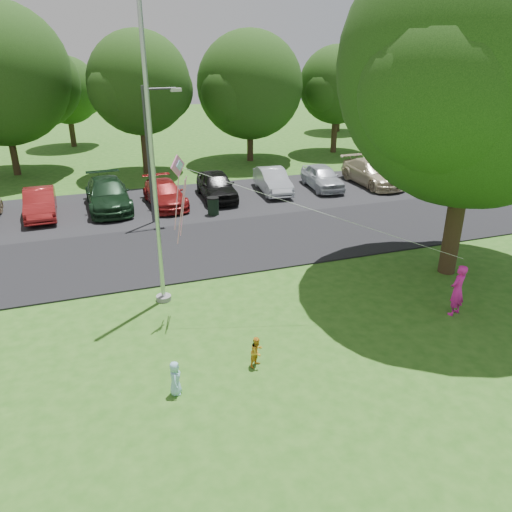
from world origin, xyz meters
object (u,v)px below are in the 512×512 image
object	(u,v)px
trash_can	(213,206)
child_blue	(175,378)
flagpole	(154,179)
big_tree	(478,74)
kite	(187,182)
child_yellow	(257,352)
street_lamp	(153,144)
woman	(457,290)

from	to	relation	value
trash_can	child_blue	xyz separation A→B (m)	(-4.35, -12.93, -0.02)
flagpole	big_tree	size ratio (longest dim) A/B	0.85
flagpole	kite	world-z (taller)	flagpole
flagpole	kite	xyz separation A→B (m)	(0.80, -1.03, 0.07)
child_yellow	street_lamp	bearing A→B (deg)	59.07
flagpole	kite	size ratio (longest dim) A/B	1.21
big_tree	woman	size ratio (longest dim) A/B	6.98
trash_can	child_blue	bearing A→B (deg)	-108.60
street_lamp	child_yellow	distance (m)	12.81
street_lamp	child_blue	bearing A→B (deg)	-99.43
street_lamp	trash_can	distance (m)	4.28
woman	child_yellow	size ratio (longest dim) A/B	1.95
street_lamp	trash_can	xyz separation A→B (m)	(2.73, 0.15, -3.29)
street_lamp	trash_can	bearing A→B (deg)	0.86
child_blue	kite	distance (m)	5.59
trash_can	street_lamp	bearing A→B (deg)	-176.93
flagpole	child_yellow	xyz separation A→B (m)	(1.74, -4.50, -3.73)
street_lamp	trash_can	size ratio (longest dim) A/B	6.69
child_yellow	child_blue	world-z (taller)	child_blue
trash_can	big_tree	world-z (taller)	big_tree
trash_can	kite	distance (m)	10.25
flagpole	street_lamp	world-z (taller)	flagpole
flagpole	kite	bearing A→B (deg)	-52.23
woman	child_yellow	world-z (taller)	woman
trash_can	big_tree	distance (m)	13.15
trash_can	woman	bearing A→B (deg)	-68.39
child_blue	big_tree	bearing A→B (deg)	-56.88
street_lamp	big_tree	distance (m)	13.45
trash_can	kite	world-z (taller)	kite
flagpole	trash_can	distance (m)	9.61
flagpole	street_lamp	size ratio (longest dim) A/B	1.60
kite	trash_can	bearing A→B (deg)	27.98
kite	big_tree	bearing A→B (deg)	-45.39
big_tree	kite	distance (m)	9.95
flagpole	woman	size ratio (longest dim) A/B	5.90
flagpole	child_yellow	bearing A→B (deg)	-68.84
woman	child_blue	size ratio (longest dim) A/B	1.87
big_tree	child_yellow	world-z (taller)	big_tree
big_tree	child_blue	world-z (taller)	big_tree
woman	street_lamp	bearing A→B (deg)	-77.73
trash_can	kite	size ratio (longest dim) A/B	0.11
flagpole	trash_can	xyz separation A→B (m)	(3.83, 8.00, -3.70)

